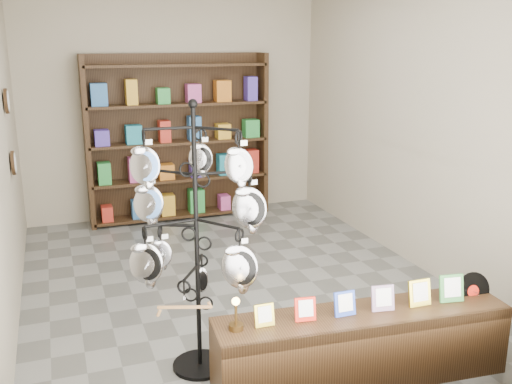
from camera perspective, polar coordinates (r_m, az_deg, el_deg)
ground at (r=5.87m, az=-2.47°, el=-8.77°), size 5.00×5.00×0.00m
room_envelope at (r=5.40m, az=-2.69°, el=9.52°), size 5.00×5.00×5.00m
display_tree at (r=3.99m, az=-6.02°, el=-2.82°), size 1.09×1.09×1.99m
front_shelf at (r=4.25m, az=10.52°, el=-14.85°), size 2.14×0.60×0.75m
back_shelving at (r=7.71m, az=-7.72°, el=4.87°), size 2.42×0.36×2.20m
wall_clocks at (r=6.01m, az=-23.40°, el=5.49°), size 0.03×0.24×0.84m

